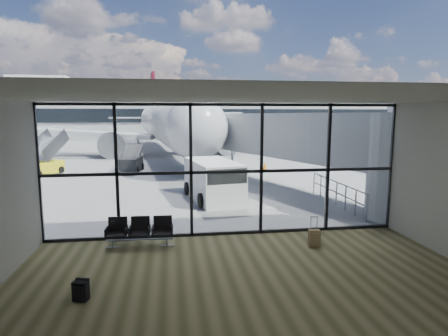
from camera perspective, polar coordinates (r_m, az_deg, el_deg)
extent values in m
plane|color=slate|center=(52.54, -6.12, 3.55)|extent=(220.00, 220.00, 0.00)
cube|color=brown|center=(9.48, 4.16, -17.55)|extent=(12.00, 8.00, 0.01)
cube|color=silver|center=(8.56, 4.47, 10.73)|extent=(12.00, 8.00, 0.02)
cube|color=beige|center=(5.07, 14.37, -13.57)|extent=(12.00, 0.02, 4.50)
cube|color=white|center=(12.62, 0.40, -0.36)|extent=(12.00, 0.04, 4.50)
cube|color=black|center=(13.12, 0.39, -9.86)|extent=(12.00, 0.12, 0.10)
cube|color=black|center=(12.63, 0.40, -0.58)|extent=(12.00, 0.12, 0.10)
cube|color=black|center=(12.49, 0.41, 9.63)|extent=(12.00, 0.12, 0.10)
cube|color=black|center=(13.15, -26.43, -0.86)|extent=(0.10, 0.12, 4.50)
cube|color=black|center=(12.60, -16.01, -0.68)|extent=(0.10, 0.12, 4.50)
cube|color=black|center=(12.50, -5.05, -0.47)|extent=(0.10, 0.12, 4.50)
cube|color=black|center=(12.85, 5.70, -0.24)|extent=(0.10, 0.12, 4.50)
cube|color=black|center=(13.62, 15.55, -0.03)|extent=(0.10, 0.12, 4.50)
cube|color=black|center=(14.75, 24.12, 0.16)|extent=(0.10, 0.12, 4.50)
cylinder|color=#939698|center=(16.25, 25.80, 0.20)|extent=(2.80, 2.80, 4.20)
cube|color=#939698|center=(21.36, 9.35, 5.01)|extent=(7.45, 14.81, 2.40)
cube|color=#939698|center=(27.62, -0.34, 5.79)|extent=(2.60, 2.20, 2.60)
cylinder|color=gray|center=(27.69, -1.98, 1.43)|extent=(0.20, 0.20, 1.80)
cylinder|color=gray|center=(27.90, 1.29, 1.49)|extent=(0.20, 0.20, 1.80)
cylinder|color=black|center=(27.87, -0.33, 0.13)|extent=(1.80, 0.56, 0.56)
cylinder|color=gray|center=(15.52, 20.93, -5.69)|extent=(0.06, 0.06, 1.10)
cylinder|color=gray|center=(16.29, 19.39, -4.98)|extent=(0.06, 0.06, 1.10)
cylinder|color=gray|center=(17.07, 18.00, -4.33)|extent=(0.06, 0.06, 1.10)
cylinder|color=gray|center=(17.87, 16.73, -3.73)|extent=(0.06, 0.06, 1.10)
cylinder|color=gray|center=(18.67, 15.58, -3.19)|extent=(0.06, 0.06, 1.10)
cylinder|color=gray|center=(19.48, 14.52, -2.69)|extent=(0.06, 0.06, 1.10)
cylinder|color=gray|center=(20.30, 13.54, -2.23)|extent=(0.06, 0.06, 1.10)
cylinder|color=gray|center=(17.77, 16.80, -2.06)|extent=(0.06, 5.40, 0.06)
cylinder|color=gray|center=(17.86, 16.74, -3.58)|extent=(0.06, 5.40, 0.06)
cube|color=silver|center=(74.37, -6.80, 7.94)|extent=(80.00, 12.00, 8.00)
cube|color=black|center=(68.27, -6.67, 7.93)|extent=(80.00, 0.20, 2.40)
cube|color=silver|center=(78.05, -25.92, 11.24)|extent=(10.00, 8.00, 3.00)
cube|color=silver|center=(77.11, 6.92, 11.66)|extent=(6.00, 6.00, 2.00)
cylinder|color=#382619|center=(89.94, -28.57, 5.57)|extent=(0.50, 0.50, 3.42)
sphere|color=black|center=(89.93, -28.75, 8.23)|extent=(6.27, 6.27, 6.27)
cylinder|color=#382619|center=(88.05, -24.88, 5.54)|extent=(0.50, 0.50, 2.70)
sphere|color=black|center=(88.01, -25.00, 7.68)|extent=(4.95, 4.95, 4.95)
cylinder|color=#382619|center=(86.52, -21.06, 5.83)|extent=(0.50, 0.50, 3.06)
sphere|color=black|center=(86.49, -21.18, 8.31)|extent=(5.61, 5.61, 5.61)
cylinder|color=#382619|center=(85.39, -17.12, 6.11)|extent=(0.50, 0.50, 3.42)
sphere|color=black|center=(85.38, -17.23, 8.92)|extent=(6.27, 6.27, 6.27)
cube|color=gray|center=(12.21, -12.69, -10.58)|extent=(2.07, 0.16, 0.04)
cube|color=black|center=(12.26, -16.03, -9.74)|extent=(0.60, 0.57, 0.08)
cube|color=black|center=(12.44, -15.86, -8.30)|extent=(0.58, 0.09, 0.52)
cube|color=black|center=(12.16, -12.71, -9.78)|extent=(0.60, 0.57, 0.08)
cube|color=black|center=(12.34, -12.60, -8.33)|extent=(0.58, 0.09, 0.52)
cube|color=black|center=(12.09, -9.35, -9.79)|extent=(0.60, 0.57, 0.08)
cube|color=black|center=(12.27, -9.30, -8.33)|extent=(0.58, 0.09, 0.52)
cylinder|color=gray|center=(12.38, -16.63, -11.04)|extent=(0.06, 0.06, 0.23)
cylinder|color=gray|center=(12.18, -8.65, -11.11)|extent=(0.06, 0.06, 0.23)
cube|color=black|center=(9.31, -20.99, -17.10)|extent=(0.37, 0.29, 0.45)
cube|color=black|center=(9.21, -21.38, -17.39)|extent=(0.27, 0.13, 0.30)
cylinder|color=black|center=(9.30, -20.74, -15.61)|extent=(0.32, 0.17, 0.08)
cube|color=#8F764F|center=(12.25, 13.58, -10.33)|extent=(0.37, 0.26, 0.52)
cube|color=#8F764F|center=(12.14, 13.71, -10.50)|extent=(0.29, 0.08, 0.39)
cylinder|color=gray|center=(12.19, 13.09, -8.23)|extent=(0.02, 0.02, 0.43)
cylinder|color=gray|center=(12.23, 13.98, -8.20)|extent=(0.02, 0.02, 0.43)
cube|color=black|center=(12.15, 13.57, -7.25)|extent=(0.23, 0.06, 0.02)
cylinder|color=black|center=(12.40, 12.99, -11.31)|extent=(0.04, 0.06, 0.06)
cylinder|color=black|center=(12.44, 13.87, -11.27)|extent=(0.04, 0.06, 0.06)
cylinder|color=silver|center=(40.03, -8.59, 6.79)|extent=(7.82, 32.92, 4.03)
sphere|color=silver|center=(23.87, -4.21, 6.05)|extent=(4.03, 4.03, 4.03)
cone|color=silver|center=(59.00, -10.67, 7.44)|extent=(4.77, 6.96, 4.03)
cube|color=black|center=(24.50, -4.51, 7.37)|extent=(2.53, 1.58, 0.54)
cube|color=silver|center=(41.19, -21.69, 5.06)|extent=(16.75, 6.83, 1.29)
cylinder|color=black|center=(38.81, -16.70, 3.52)|extent=(2.70, 3.94, 2.29)
cube|color=silver|center=(58.30, -14.08, 7.44)|extent=(6.15, 2.50, 0.20)
cube|color=silver|center=(43.13, 3.65, 5.72)|extent=(16.39, 10.19, 1.29)
cylinder|color=black|center=(40.08, -0.27, 4.00)|extent=(2.70, 3.94, 2.29)
cube|color=silver|center=(58.82, -7.22, 7.62)|extent=(6.30, 3.78, 0.20)
cube|color=#580C1C|center=(59.08, -10.76, 10.93)|extent=(0.81, 4.15, 6.53)
cylinder|color=gray|center=(26.21, -5.04, 0.72)|extent=(0.22, 0.22, 1.52)
cylinder|color=black|center=(26.26, -5.03, -0.10)|extent=(0.36, 0.79, 0.76)
cylinder|color=black|center=(40.50, -12.89, 2.76)|extent=(0.61, 1.10, 1.05)
cylinder|color=black|center=(41.16, -4.37, 3.02)|extent=(0.61, 1.10, 1.05)
cube|color=silver|center=(18.21, -1.69, -1.88)|extent=(2.63, 4.64, 1.90)
cube|color=black|center=(16.60, -0.12, -1.02)|extent=(1.98, 1.44, 0.67)
cylinder|color=black|center=(16.74, -3.43, -4.95)|extent=(0.35, 0.70, 0.67)
cylinder|color=black|center=(17.30, 2.70, -4.51)|extent=(0.35, 0.70, 0.67)
cylinder|color=black|center=(19.45, -5.56, -3.13)|extent=(0.35, 0.70, 0.67)
cylinder|color=black|center=(19.94, -0.21, -2.82)|extent=(0.35, 0.70, 0.67)
cube|color=black|center=(28.09, -14.13, 0.58)|extent=(1.71, 3.16, 1.01)
cube|color=black|center=(29.18, -13.70, 2.36)|extent=(1.46, 2.63, 1.04)
cylinder|color=black|center=(27.30, -15.98, -0.34)|extent=(0.25, 0.52, 0.51)
cylinder|color=black|center=(27.01, -13.06, -0.33)|extent=(0.25, 0.52, 0.51)
cylinder|color=black|center=(29.25, -15.07, 0.24)|extent=(0.25, 0.52, 0.51)
cylinder|color=black|center=(28.98, -12.34, 0.26)|extent=(0.25, 0.52, 0.51)
cube|color=yellow|center=(28.88, -26.25, 0.03)|extent=(2.78, 3.40, 0.85)
cube|color=gray|center=(29.38, -25.28, 2.60)|extent=(2.35, 2.80, 1.56)
cylinder|color=black|center=(28.75, -28.88, -0.67)|extent=(0.39, 0.51, 0.47)
cylinder|color=black|center=(27.58, -26.42, -0.84)|extent=(0.39, 0.51, 0.47)
cylinder|color=black|center=(30.25, -26.04, -0.10)|extent=(0.39, 0.51, 0.47)
cylinder|color=black|center=(29.13, -23.59, -0.23)|extent=(0.39, 0.51, 0.47)
cube|color=#F04B0C|center=(23.21, -1.87, -2.07)|extent=(0.42, 0.42, 0.03)
cone|color=#F04B0C|center=(23.17, -1.88, -1.37)|extent=(0.40, 0.40, 0.60)
cube|color=#EB550C|center=(25.37, 1.40, -1.20)|extent=(0.36, 0.36, 0.03)
cone|color=#EB550C|center=(25.33, 1.41, -0.65)|extent=(0.35, 0.35, 0.52)
cube|color=orange|center=(27.70, 6.26, -0.45)|extent=(0.47, 0.47, 0.03)
cone|color=orange|center=(27.65, 6.27, 0.21)|extent=(0.45, 0.45, 0.68)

